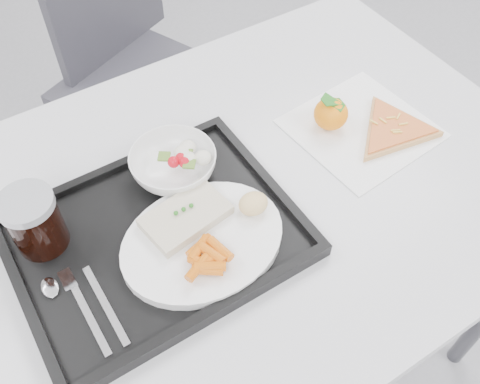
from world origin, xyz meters
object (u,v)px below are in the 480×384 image
pizza_slice (393,129)px  chair (129,49)px  dinner_plate (203,241)px  tray (156,238)px  cola_glass (34,221)px  table (227,218)px  tangerine (331,114)px  salad_bowl (173,164)px

pizza_slice → chair: bearing=105.9°
dinner_plate → pizza_slice: bearing=4.4°
tray → pizza_slice: 0.50m
pizza_slice → cola_glass: bearing=170.5°
table → cola_glass: 0.34m
chair → pizza_slice: size_ratio=3.57×
dinner_plate → tangerine: bearing=18.0°
dinner_plate → pizza_slice: dinner_plate is taller
table → cola_glass: size_ratio=11.11×
table → tray: 0.17m
table → tangerine: 0.28m
tray → salad_bowl: bearing=48.9°
salad_bowl → pizza_slice: 0.43m
table → dinner_plate: bearing=-139.9°
tray → cola_glass: 0.19m
table → pizza_slice: size_ratio=4.61×
chair → tray: size_ratio=2.07×
salad_bowl → dinner_plate: bearing=-101.7°
chair → dinner_plate: 0.89m
table → cola_glass: cola_glass is taller
chair → tray: (-0.27, -0.77, 0.22)m
chair → tray: bearing=-109.5°
pizza_slice → salad_bowl: bearing=163.1°
cola_glass → pizza_slice: (0.66, -0.11, -0.06)m
dinner_plate → pizza_slice: size_ratio=1.04×
table → salad_bowl: 0.15m
table → dinner_plate: 0.15m
dinner_plate → tray: bearing=135.4°
salad_bowl → tangerine: bearing=-8.1°
salad_bowl → cola_glass: (-0.25, -0.02, 0.03)m
salad_bowl → cola_glass: bearing=-176.5°
dinner_plate → tangerine: (0.35, 0.11, 0.01)m
table → cola_glass: (-0.30, 0.07, 0.14)m
dinner_plate → cola_glass: size_ratio=2.50×
dinner_plate → salad_bowl: 0.16m
dinner_plate → cola_glass: 0.26m
table → pizza_slice: 0.36m
chair → cola_glass: size_ratio=8.61×
pizza_slice → tray: bearing=177.5°
chair → tangerine: chair is taller
table → pizza_slice: pizza_slice is taller
chair → tangerine: (0.13, -0.71, 0.25)m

